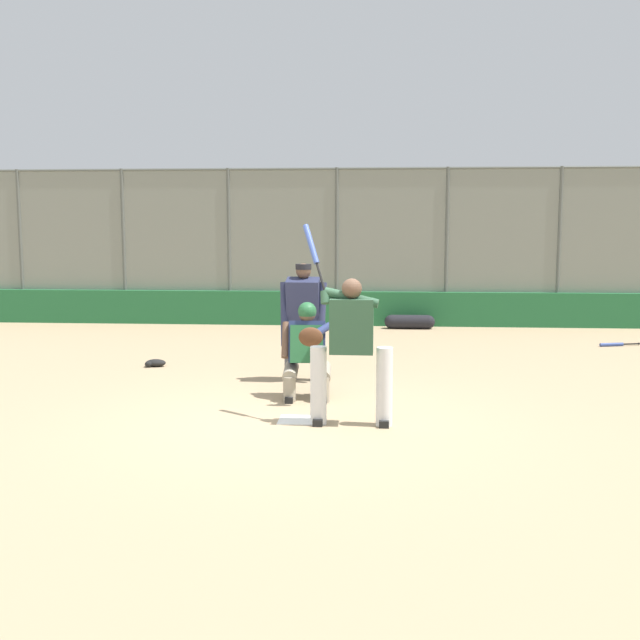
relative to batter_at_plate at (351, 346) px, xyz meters
The scene contains 11 objects.
ground_plane 1.10m from the batter_at_plate, 12.22° to the right, with size 160.00×160.00×0.00m, color tan.
home_plate_marker 1.10m from the batter_at_plate, 12.22° to the right, with size 0.43×0.43×0.01m, color white.
backstop_fence 8.80m from the batter_at_plate, 85.96° to the right, with size 19.82×0.08×3.55m.
padding_wall 8.66m from the batter_at_plate, 85.91° to the right, with size 19.34×0.18×0.77m, color #236638.
bleachers_beyond 10.92m from the batter_at_plate, 94.11° to the right, with size 13.82×1.95×1.16m.
batter_at_plate is the anchor object (origin of this frame).
catcher_behind_plate 1.41m from the batter_at_plate, 64.07° to the right, with size 0.67×0.78×1.26m.
umpire_home 2.51m from the batter_at_plate, 72.44° to the right, with size 0.70×0.43×1.71m.
spare_bat_near_backstop 7.70m from the batter_at_plate, 128.50° to the right, with size 0.81×0.26×0.07m.
fielding_glove_on_dirt 4.72m from the batter_at_plate, 45.64° to the right, with size 0.32×0.25×0.12m.
equipment_bag_dugout_side 8.26m from the batter_at_plate, 97.17° to the right, with size 1.11×0.31×0.31m.
Camera 1 is at (-0.89, 8.39, 2.22)m, focal length 42.00 mm.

